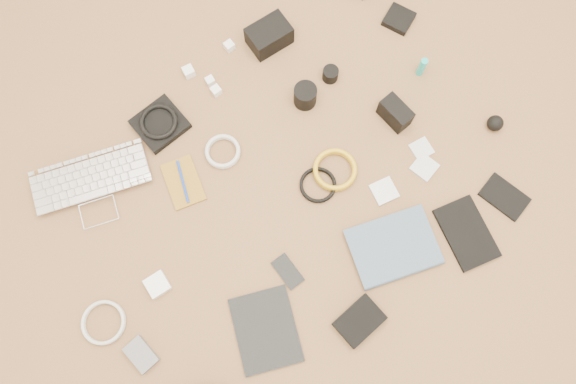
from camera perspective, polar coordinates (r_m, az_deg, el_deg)
laptop at (r=1.83m, az=-19.02°, el=-0.12°), size 0.43×0.36×0.03m
headphone_pouch at (r=1.85m, az=-12.87°, el=6.74°), size 0.16×0.15×0.03m
headphones at (r=1.84m, az=-13.01°, el=6.99°), size 0.14×0.14×0.02m
charger_a at (r=1.91m, az=-10.05°, el=11.95°), size 0.04×0.04×0.03m
charger_b at (r=1.89m, az=-7.92°, el=11.12°), size 0.03×0.03×0.02m
charger_c at (r=1.94m, az=-5.99°, el=14.54°), size 0.03×0.03×0.03m
charger_d at (r=1.87m, az=-7.32°, el=10.18°), size 0.03×0.03×0.03m
dslr_camera at (r=1.92m, az=-1.93°, el=15.59°), size 0.14×0.10×0.08m
notebook_olive at (r=1.78m, az=-10.59°, el=0.98°), size 0.14×0.18×0.01m
pen_blue at (r=1.78m, az=-10.64°, el=1.05°), size 0.06×0.13×0.01m
cable_white_a at (r=1.79m, az=-6.62°, el=4.04°), size 0.14×0.14×0.01m
lens_a at (r=1.82m, az=1.76°, el=9.75°), size 0.08×0.08×0.08m
lens_b at (r=1.88m, az=4.33°, el=11.84°), size 0.06×0.06×0.05m
card_reader at (r=2.02m, az=11.19°, el=16.85°), size 0.12×0.12×0.02m
power_brick at (r=1.73m, az=-13.11°, el=-9.16°), size 0.07×0.07×0.03m
cable_white_b at (r=1.77m, az=-18.18°, el=-12.49°), size 0.16×0.16×0.01m
cable_black at (r=1.75m, az=3.05°, el=0.67°), size 0.13×0.13×0.01m
cable_yellow at (r=1.77m, az=4.77°, el=2.18°), size 0.15×0.15×0.02m
flash at (r=1.83m, az=10.84°, el=7.87°), size 0.06×0.11×0.08m
lens_cleaner at (r=1.91m, az=13.44°, el=12.25°), size 0.03×0.03×0.08m
battery_charger at (r=1.73m, az=-14.68°, el=-15.69°), size 0.07×0.10×0.03m
tablet at (r=1.68m, az=-2.27°, el=-13.83°), size 0.25×0.28×0.01m
phone at (r=1.70m, az=-0.04°, el=-8.07°), size 0.06×0.10×0.01m
filter_case_left at (r=1.77m, az=9.73°, el=0.09°), size 0.09×0.09×0.01m
filter_case_mid at (r=1.82m, az=13.69°, el=2.47°), size 0.08×0.08×0.01m
filter_case_right at (r=1.84m, az=13.40°, el=4.28°), size 0.07×0.07×0.01m
air_blower at (r=1.91m, az=20.30°, el=6.57°), size 0.07×0.07×0.05m
drive_case at (r=1.69m, az=7.27°, el=-12.86°), size 0.14×0.10×0.03m
paperback at (r=1.72m, az=11.79°, el=-8.46°), size 0.30×0.26×0.03m
notebook_black_a at (r=1.80m, az=17.68°, el=-4.00°), size 0.18×0.23×0.01m
notebook_black_b at (r=1.87m, az=21.13°, el=-0.47°), size 0.12×0.16×0.01m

